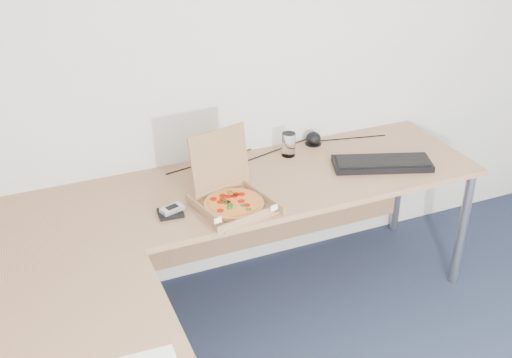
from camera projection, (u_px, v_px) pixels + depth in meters
name	position (u px, v px, depth m)	size (l,w,h in m)	color
desk	(203.00, 253.00, 2.66)	(2.50, 2.20, 0.73)	#A87751
pizza_box	(232.00, 200.00, 2.91)	(0.31, 0.36, 0.31)	#9E7248
drinking_glass	(289.00, 144.00, 3.36)	(0.07, 0.07, 0.13)	white
keyboard	(382.00, 164.00, 3.28)	(0.50, 0.18, 0.03)	black
wallet	(171.00, 213.00, 2.86)	(0.11, 0.09, 0.02)	black
phone	(172.00, 209.00, 2.86)	(0.10, 0.05, 0.02)	#B2B5BA
dome_speaker	(313.00, 138.00, 3.50)	(0.09, 0.09, 0.08)	black
cable_bundle	(274.00, 151.00, 3.44)	(0.62, 0.04, 0.01)	black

